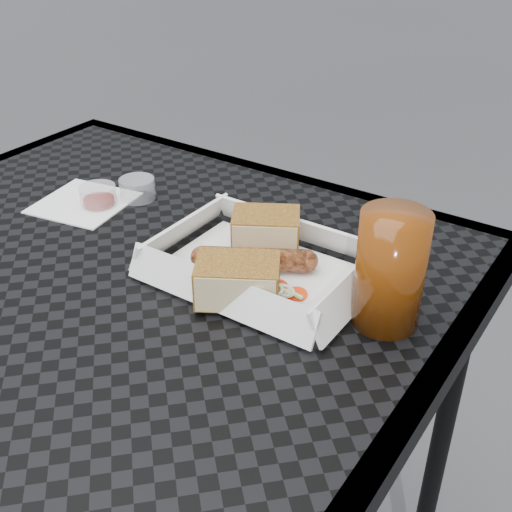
# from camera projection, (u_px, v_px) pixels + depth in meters

# --- Properties ---
(patio_table) EXTENTS (0.80, 0.80, 0.74)m
(patio_table) POSITION_uv_depth(u_px,v_px,m) (91.00, 336.00, 0.77)
(patio_table) COLOR black
(patio_table) RESTS_ON ground
(food_tray) EXTENTS (0.22, 0.15, 0.00)m
(food_tray) POSITION_uv_depth(u_px,v_px,m) (261.00, 273.00, 0.74)
(food_tray) COLOR white
(food_tray) RESTS_ON patio_table
(bratwurst) EXTENTS (0.13, 0.09, 0.03)m
(bratwurst) POSITION_uv_depth(u_px,v_px,m) (254.00, 259.00, 0.74)
(bratwurst) COLOR brown
(bratwurst) RESTS_ON food_tray
(bread_near) EXTENTS (0.10, 0.09, 0.05)m
(bread_near) POSITION_uv_depth(u_px,v_px,m) (266.00, 232.00, 0.77)
(bread_near) COLOR olive
(bread_near) RESTS_ON food_tray
(bread_far) EXTENTS (0.11, 0.10, 0.05)m
(bread_far) POSITION_uv_depth(u_px,v_px,m) (238.00, 280.00, 0.69)
(bread_far) COLOR olive
(bread_far) RESTS_ON food_tray
(veg_garnish) EXTENTS (0.03, 0.03, 0.00)m
(veg_garnish) POSITION_uv_depth(u_px,v_px,m) (282.00, 298.00, 0.70)
(veg_garnish) COLOR red
(veg_garnish) RESTS_ON food_tray
(napkin) EXTENTS (0.14, 0.14, 0.00)m
(napkin) POSITION_uv_depth(u_px,v_px,m) (84.00, 203.00, 0.90)
(napkin) COLOR white
(napkin) RESTS_ON patio_table
(condiment_cup_sauce) EXTENTS (0.05, 0.05, 0.03)m
(condiment_cup_sauce) POSITION_uv_depth(u_px,v_px,m) (98.00, 196.00, 0.89)
(condiment_cup_sauce) COLOR maroon
(condiment_cup_sauce) RESTS_ON patio_table
(condiment_cup_empty) EXTENTS (0.05, 0.05, 0.03)m
(condiment_cup_empty) POSITION_uv_depth(u_px,v_px,m) (137.00, 189.00, 0.91)
(condiment_cup_empty) COLOR silver
(condiment_cup_empty) RESTS_ON patio_table
(drink_glass) EXTENTS (0.07, 0.07, 0.13)m
(drink_glass) POSITION_uv_depth(u_px,v_px,m) (390.00, 270.00, 0.64)
(drink_glass) COLOR #5F2908
(drink_glass) RESTS_ON patio_table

